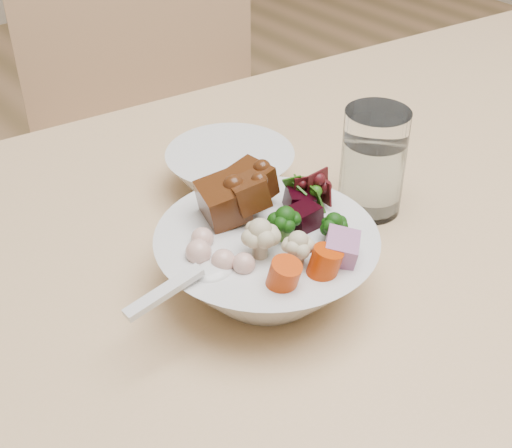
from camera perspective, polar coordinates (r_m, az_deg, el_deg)
name	(u,v)px	position (r m, az deg, el deg)	size (l,w,h in m)	color
dining_table	(463,255)	(0.88, 16.25, -2.38)	(1.62, 1.05, 0.71)	tan
chair_far	(159,133)	(1.33, -7.77, 7.21)	(0.56, 0.56, 0.96)	tan
food_bowl	(267,256)	(0.67, 0.88, -2.61)	(0.21, 0.21, 0.11)	silver
soup_spoon	(201,277)	(0.61, -4.41, -4.28)	(0.11, 0.03, 0.02)	silver
water_glass	(373,166)	(0.78, 9.31, 4.62)	(0.07, 0.07, 0.12)	white
side_bowl	(230,171)	(0.82, -2.07, 4.24)	(0.15, 0.15, 0.05)	silver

